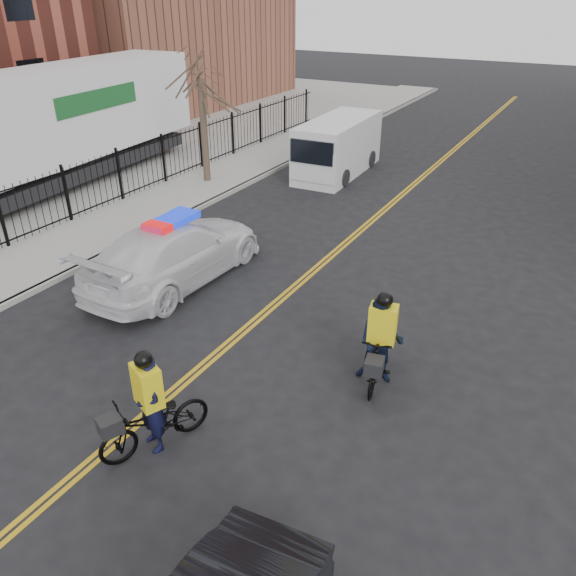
{
  "coord_description": "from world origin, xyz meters",
  "views": [
    {
      "loc": [
        6.51,
        -8.21,
        7.35
      ],
      "look_at": [
        1.04,
        1.52,
        1.3
      ],
      "focal_mm": 35.0,
      "sensor_mm": 36.0,
      "label": 1
    }
  ],
  "objects_px": {
    "police_cruiser": "(175,252)",
    "semi_trailer": "(51,123)",
    "cyclist_far": "(380,347)",
    "cyclist_near": "(151,415)",
    "cargo_van": "(337,148)"
  },
  "relations": [
    {
      "from": "police_cruiser",
      "to": "semi_trailer",
      "type": "height_order",
      "value": "semi_trailer"
    },
    {
      "from": "police_cruiser",
      "to": "cyclist_far",
      "type": "relative_size",
      "value": 2.76
    },
    {
      "from": "cyclist_near",
      "to": "police_cruiser",
      "type": "bearing_deg",
      "value": 149.98
    },
    {
      "from": "police_cruiser",
      "to": "cyclist_near",
      "type": "xyz_separation_m",
      "value": [
        3.8,
        -5.3,
        -0.15
      ]
    },
    {
      "from": "semi_trailer",
      "to": "cyclist_far",
      "type": "height_order",
      "value": "semi_trailer"
    },
    {
      "from": "semi_trailer",
      "to": "cyclist_near",
      "type": "distance_m",
      "value": 16.4
    },
    {
      "from": "cyclist_near",
      "to": "cyclist_far",
      "type": "bearing_deg",
      "value": 77.68
    },
    {
      "from": "cyclist_near",
      "to": "cyclist_far",
      "type": "relative_size",
      "value": 1.02
    },
    {
      "from": "cargo_van",
      "to": "cyclist_near",
      "type": "relative_size",
      "value": 2.56
    },
    {
      "from": "semi_trailer",
      "to": "cyclist_far",
      "type": "bearing_deg",
      "value": -24.28
    },
    {
      "from": "cargo_van",
      "to": "cyclist_far",
      "type": "xyz_separation_m",
      "value": [
        6.99,
        -12.87,
        -0.31
      ]
    },
    {
      "from": "semi_trailer",
      "to": "cyclist_far",
      "type": "distance_m",
      "value": 17.12
    },
    {
      "from": "cargo_van",
      "to": "cyclist_near",
      "type": "distance_m",
      "value": 17.16
    },
    {
      "from": "semi_trailer",
      "to": "cyclist_far",
      "type": "relative_size",
      "value": 6.89
    },
    {
      "from": "police_cruiser",
      "to": "cargo_van",
      "type": "distance_m",
      "value": 11.35
    }
  ]
}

